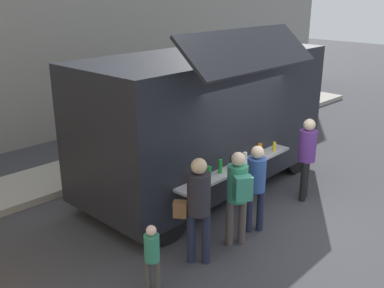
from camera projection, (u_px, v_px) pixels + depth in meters
ground_plane at (282, 222)px, 8.35m from camera, size 60.00×60.00×0.00m
food_truck_main at (206, 117)px, 9.32m from camera, size 5.72×3.18×3.51m
trash_bin at (244, 113)px, 14.12m from camera, size 0.60×0.60×0.86m
customer_front_ordering at (256, 181)px, 7.75m from camera, size 0.33×0.33×1.62m
customer_mid_with_backpack at (238, 190)px, 7.27m from camera, size 0.47×0.54×1.68m
customer_rear_waiting at (198, 202)px, 6.79m from camera, size 0.48×0.54×1.78m
customer_extra_browsing at (307, 152)px, 8.96m from camera, size 0.35×0.35×1.73m
child_near_queue at (152, 253)px, 6.21m from camera, size 0.22×0.22×1.08m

